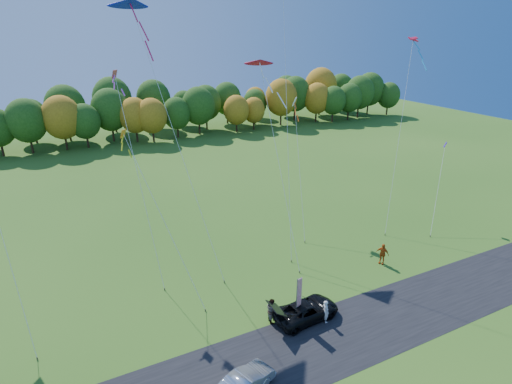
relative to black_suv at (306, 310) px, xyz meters
name	(u,v)px	position (x,y,z in m)	size (l,w,h in m)	color
ground	(292,307)	(-0.26, 1.49, -0.67)	(160.00, 160.00, 0.00)	#2C5A17
asphalt_strip	(323,342)	(-0.26, -2.51, -0.67)	(90.00, 6.00, 0.01)	black
tree_line	(142,139)	(-0.26, 56.49, -0.67)	(116.00, 12.00, 10.00)	#1E4711
black_suv	(306,310)	(0.00, 0.00, 0.00)	(2.23, 4.83, 1.34)	black
silver_sedan	(244,384)	(-6.57, -3.80, -0.01)	(1.40, 4.01, 1.32)	silver
person_tailgate_a	(326,311)	(1.01, -0.88, 0.19)	(0.63, 0.41, 1.73)	silver
person_tailgate_b	(272,310)	(-2.31, 0.82, 0.24)	(0.88, 0.69, 1.81)	gray
person_east	(382,254)	(9.88, 3.21, 0.29)	(1.12, 0.47, 1.92)	#BA4A11
feather_flag	(298,296)	(-0.75, -0.06, 1.53)	(0.47, 0.18, 3.63)	#999999
kite_delta_blue	(176,138)	(-5.34, 11.59, 10.34)	(5.04, 11.08, 22.86)	#4C3F33
kite_parafoil_orange	(286,73)	(5.55, 13.26, 14.73)	(7.26, 13.50, 31.24)	#4C3F33
kite_delta_red	(277,154)	(3.37, 10.60, 8.19)	(2.79, 11.47, 17.87)	#4C3F33
kite_parafoil_rainbow	(400,135)	(17.18, 10.07, 8.56)	(7.95, 6.59, 18.70)	#4C3F33
kite_diamond_yellow	(164,220)	(-7.76, 7.58, 5.38)	(3.76, 8.04, 12.53)	#4C3F33
kite_diamond_green	(14,277)	(-17.66, 7.15, 3.65)	(1.77, 6.69, 9.01)	#4C3F33
kite_diamond_white	(299,169)	(7.24, 12.93, 5.56)	(3.52, 8.05, 13.07)	#4C3F33
kite_diamond_pink	(139,181)	(-8.65, 10.88, 7.49)	(1.48, 6.87, 16.53)	#4C3F33
kite_diamond_blue_low	(438,189)	(20.15, 6.82, 3.32)	(5.54, 4.60, 8.35)	#4C3F33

